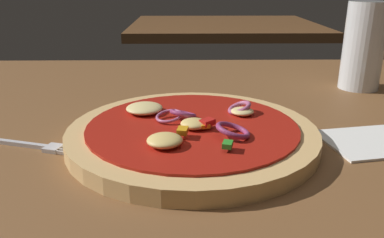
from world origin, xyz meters
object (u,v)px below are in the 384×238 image
pizza (192,131)px  fork (35,146)px  beer_glass (363,49)px  napkin (379,141)px

pizza → fork: 0.18m
pizza → beer_glass: size_ratio=1.99×
fork → napkin: 0.41m
fork → napkin: (0.41, 0.01, -0.00)m
pizza → fork: size_ratio=1.90×
beer_glass → napkin: (-0.07, -0.24, -0.07)m
pizza → beer_glass: (0.30, 0.23, 0.06)m
fork → beer_glass: size_ratio=1.05×
pizza → napkin: (0.23, -0.01, -0.01)m
beer_glass → napkin: size_ratio=1.03×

